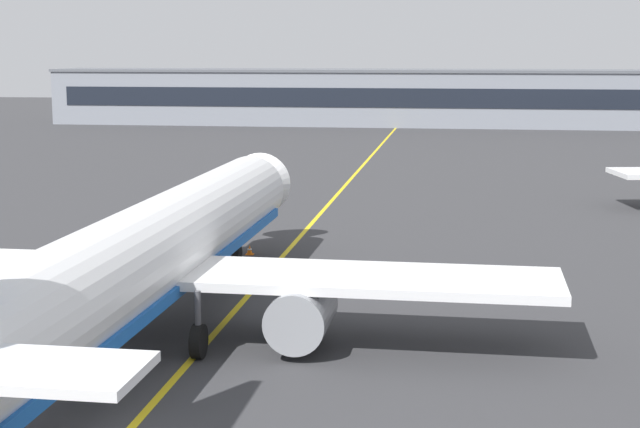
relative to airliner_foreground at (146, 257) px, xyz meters
name	(u,v)px	position (x,y,z in m)	size (l,w,h in m)	color
taxiway_centreline	(292,245)	(2.35, 19.60, -3.37)	(0.30, 180.00, 0.01)	yellow
airliner_foreground	(146,257)	(0.00, 0.00, 0.00)	(32.06, 41.44, 11.65)	white
safety_cone_by_nose_gear	(250,250)	(0.43, 16.71, -3.11)	(0.44, 0.44, 0.55)	orange
terminal_building	(455,98)	(10.86, 113.65, 0.85)	(123.13, 12.40, 8.42)	gray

